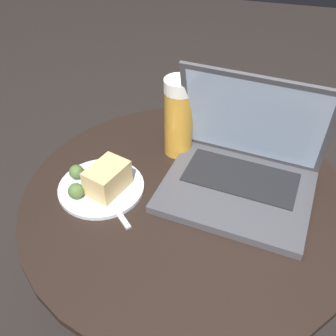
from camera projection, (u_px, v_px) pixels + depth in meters
ground_plane at (183, 311)px, 1.20m from camera, size 6.00×6.00×0.00m
table at (186, 233)px, 0.96m from camera, size 0.74×0.74×0.50m
laptop at (242, 167)px, 0.87m from camera, size 0.36×0.30×0.27m
beer_glass at (179, 117)px, 0.94m from camera, size 0.07×0.07×0.20m
snack_plate at (102, 182)px, 0.88m from camera, size 0.19×0.19×0.07m
fork at (107, 196)px, 0.88m from camera, size 0.15×0.14×0.00m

